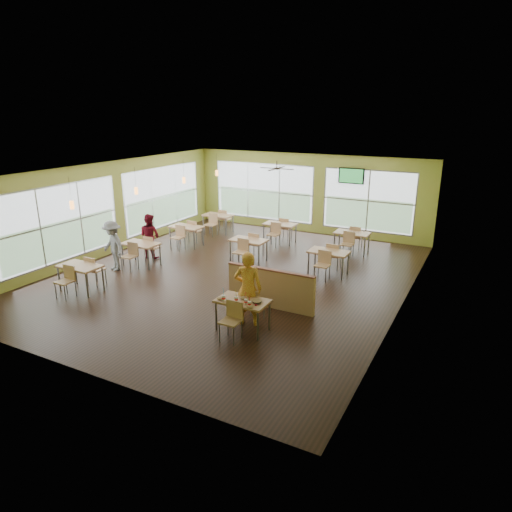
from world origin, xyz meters
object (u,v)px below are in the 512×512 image
(half_wall_divider, at_px, (270,288))
(food_basket, at_px, (257,302))
(main_table, at_px, (243,305))
(man_plaid, at_px, (248,289))

(half_wall_divider, xyz_separation_m, food_basket, (0.36, -1.44, 0.26))
(main_table, bearing_deg, half_wall_divider, 90.00)
(half_wall_divider, relative_size, man_plaid, 1.33)
(man_plaid, bearing_deg, main_table, 77.09)
(main_table, xyz_separation_m, food_basket, (0.36, 0.01, 0.15))
(main_table, xyz_separation_m, man_plaid, (-0.04, 0.32, 0.27))
(half_wall_divider, relative_size, food_basket, 10.26)
(main_table, bearing_deg, food_basket, 1.86)
(half_wall_divider, bearing_deg, main_table, -90.00)
(half_wall_divider, xyz_separation_m, man_plaid, (-0.04, -1.13, 0.38))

